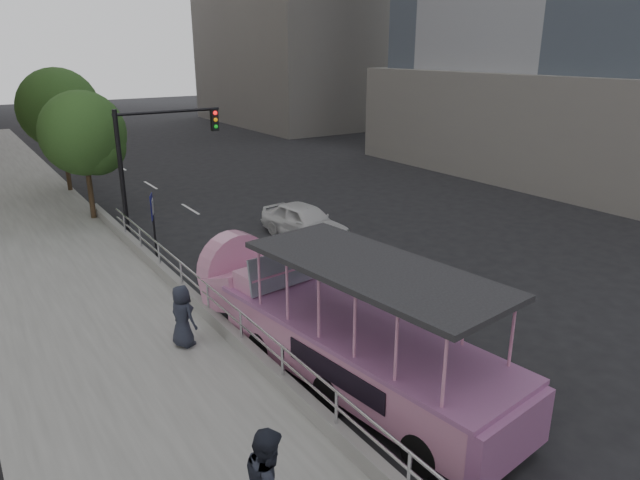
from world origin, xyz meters
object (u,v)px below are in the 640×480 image
parking_sign (153,222)px  street_tree_far (62,112)px  car (305,221)px  street_tree_near (86,137)px  traffic_signal (151,153)px  duck_boat (332,329)px  pedestrian_far (183,316)px

parking_sign → street_tree_far: street_tree_far is taller
car → street_tree_near: (-6.55, 6.66, 3.11)m
car → traffic_signal: bearing=138.9°
duck_boat → car: 10.12m
duck_boat → parking_sign: size_ratio=3.60×
pedestrian_far → car: bearing=-69.6°
pedestrian_far → street_tree_near: 13.20m
pedestrian_far → parking_sign: size_ratio=0.60×
pedestrian_far → traffic_signal: size_ratio=0.31×
car → duck_boat: bearing=-126.5°
traffic_signal → street_tree_far: street_tree_far is taller
pedestrian_far → street_tree_near: size_ratio=0.28×
street_tree_far → duck_boat: bearing=-85.9°
pedestrian_far → street_tree_near: street_tree_near is taller
parking_sign → street_tree_near: 6.89m
parking_sign → traffic_signal: 3.76m
duck_boat → parking_sign: duck_boat is taller
duck_boat → street_tree_far: bearing=94.1°
traffic_signal → street_tree_near: bearing=115.0°
street_tree_far → car: bearing=-63.4°
street_tree_near → street_tree_far: street_tree_far is taller
duck_boat → street_tree_far: (-1.53, 21.54, 3.16)m
car → street_tree_near: size_ratio=0.73×
parking_sign → street_tree_near: street_tree_near is taller
car → pedestrian_far: 9.71m
parking_sign → street_tree_near: size_ratio=0.46×
parking_sign → street_tree_far: size_ratio=0.41×
car → street_tree_near: bearing=126.5°
duck_boat → car: duck_boat is taller
traffic_signal → street_tree_far: (-1.40, 9.43, 0.81)m
pedestrian_far → parking_sign: (1.41, 6.36, 0.57)m
car → pedestrian_far: pedestrian_far is taller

